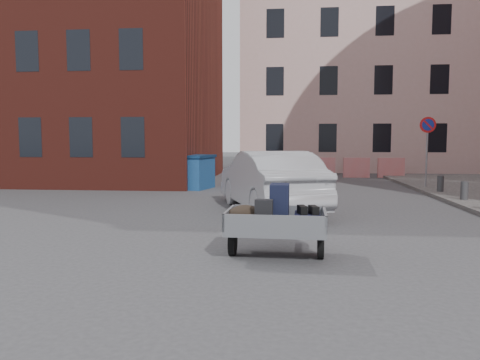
# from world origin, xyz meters

# --- Properties ---
(ground) EXTENTS (120.00, 120.00, 0.00)m
(ground) POSITION_xyz_m (0.00, 0.00, 0.00)
(ground) COLOR #38383A
(ground) RESTS_ON ground
(building_brick) EXTENTS (12.00, 10.00, 14.00)m
(building_brick) POSITION_xyz_m (-9.00, 13.00, 7.00)
(building_brick) COLOR #591E16
(building_brick) RESTS_ON ground
(building_pink) EXTENTS (16.00, 8.00, 14.00)m
(building_pink) POSITION_xyz_m (6.00, 22.00, 7.00)
(building_pink) COLOR #CBA69C
(building_pink) RESTS_ON ground
(no_parking_sign) EXTENTS (0.60, 0.09, 2.65)m
(no_parking_sign) POSITION_xyz_m (6.00, 9.48, 2.01)
(no_parking_sign) COLOR gray
(no_parking_sign) RESTS_ON sidewalk
(barriers) EXTENTS (4.70, 0.18, 1.00)m
(barriers) POSITION_xyz_m (4.20, 15.00, 0.50)
(barriers) COLOR red
(barriers) RESTS_ON ground
(trailer) EXTENTS (1.65, 1.83, 1.20)m
(trailer) POSITION_xyz_m (0.51, -1.36, 0.61)
(trailer) COLOR black
(trailer) RESTS_ON ground
(dumpster) EXTENTS (3.44, 2.34, 1.32)m
(dumpster) POSITION_xyz_m (-3.83, 9.24, 0.66)
(dumpster) COLOR #1C4B87
(dumpster) RESTS_ON ground
(silver_car) EXTENTS (3.25, 5.20, 1.62)m
(silver_car) POSITION_xyz_m (0.23, 3.70, 0.81)
(silver_car) COLOR #A4A5AB
(silver_car) RESTS_ON ground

